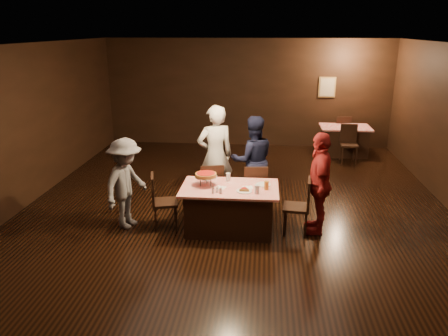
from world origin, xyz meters
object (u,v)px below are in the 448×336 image
at_px(diner_navy_hoodie, 253,160).
at_px(chair_back_far, 341,132).
at_px(back_table, 344,141).
at_px(chair_end_left, 165,201).
at_px(diner_grey_knit, 126,183).
at_px(glass_front_right, 257,189).
at_px(chair_far_right, 255,189).
at_px(chair_far_left, 211,187).
at_px(glass_amber, 266,185).
at_px(pizza_stand, 206,175).
at_px(plate_empty, 263,185).
at_px(main_table, 230,209).
at_px(chair_end_right, 296,206).
at_px(diner_white_jacket, 215,156).
at_px(chair_back_near, 349,144).
at_px(diner_red_shirt, 319,183).
at_px(glass_back, 228,177).

bearing_deg(diner_navy_hoodie, chair_back_far, -132.66).
bearing_deg(back_table, chair_end_left, -127.85).
bearing_deg(diner_grey_knit, glass_front_right, -77.79).
height_order(chair_far_right, glass_front_right, chair_far_right).
distance_m(chair_end_left, chair_back_far, 6.65).
bearing_deg(chair_far_left, glass_amber, 127.38).
relative_size(pizza_stand, plate_empty, 1.52).
xyz_separation_m(chair_back_far, diner_navy_hoodie, (-2.34, -4.21, 0.38)).
bearing_deg(glass_amber, main_table, 175.24).
distance_m(chair_far_left, pizza_stand, 0.85).
bearing_deg(diner_grey_knit, chair_end_right, -71.36).
bearing_deg(diner_white_jacket, chair_back_far, -149.90).
relative_size(chair_end_right, chair_back_near, 1.00).
height_order(diner_navy_hoodie, diner_red_shirt, diner_navy_hoodie).
xyz_separation_m(chair_far_left, plate_empty, (0.95, -0.60, 0.30)).
distance_m(back_table, pizza_stand, 5.75).
xyz_separation_m(chair_far_right, chair_back_near, (2.28, 3.42, 0.00)).
xyz_separation_m(back_table, diner_navy_hoodie, (-2.34, -3.61, 0.47)).
bearing_deg(plate_empty, glass_amber, -75.96).
height_order(pizza_stand, glass_amber, pizza_stand).
height_order(chair_end_left, glass_amber, chair_end_left).
bearing_deg(glass_amber, chair_end_right, 5.71).
bearing_deg(diner_grey_knit, chair_back_near, -28.26).
distance_m(chair_end_right, diner_grey_knit, 2.86).
height_order(diner_navy_hoodie, pizza_stand, diner_navy_hoodie).
relative_size(pizza_stand, glass_front_right, 2.71).
xyz_separation_m(chair_far_right, chair_back_far, (2.28, 4.72, 0.00)).
relative_size(chair_far_right, diner_red_shirt, 0.56).
distance_m(chair_far_left, chair_end_left, 1.03).
xyz_separation_m(diner_red_shirt, pizza_stand, (-1.86, -0.05, 0.10)).
height_order(diner_white_jacket, pizza_stand, diner_white_jacket).
relative_size(back_table, chair_end_left, 1.37).
xyz_separation_m(chair_far_right, chair_end_left, (-1.50, -0.75, 0.00)).
height_order(chair_far_right, plate_empty, chair_far_right).
bearing_deg(diner_navy_hoodie, chair_far_right, 83.54).
relative_size(diner_red_shirt, pizza_stand, 4.50).
relative_size(chair_end_left, chair_back_far, 1.00).
xyz_separation_m(chair_far_right, pizza_stand, (-0.80, -0.70, 0.48)).
height_order(main_table, chair_back_near, chair_back_near).
distance_m(diner_navy_hoodie, pizza_stand, 1.42).
height_order(chair_far_right, chair_back_near, same).
bearing_deg(main_table, chair_end_left, 180.00).
distance_m(chair_end_right, chair_back_near, 4.46).
bearing_deg(main_table, back_table, 61.14).
relative_size(diner_red_shirt, glass_back, 12.20).
relative_size(main_table, back_table, 1.23).
xyz_separation_m(chair_far_right, chair_end_right, (0.70, -0.75, 0.00)).
height_order(chair_far_left, chair_end_right, same).
distance_m(pizza_stand, plate_empty, 0.97).
distance_m(diner_white_jacket, diner_red_shirt, 2.12).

